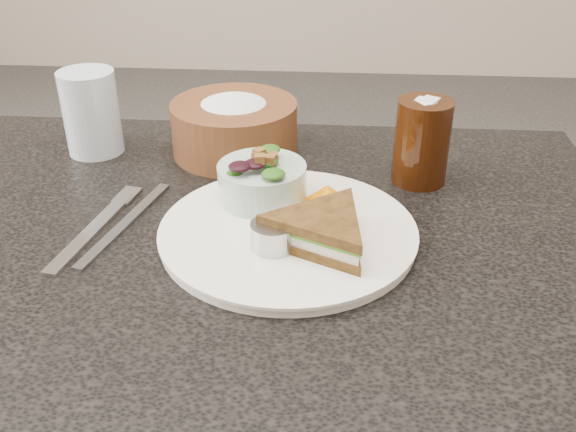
# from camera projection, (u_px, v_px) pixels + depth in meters

# --- Properties ---
(dinner_plate) EXTENTS (0.31, 0.31, 0.01)m
(dinner_plate) POSITION_uv_depth(u_px,v_px,m) (288.00, 233.00, 0.78)
(dinner_plate) COLOR white
(dinner_plate) RESTS_ON dining_table
(sandwich) EXTENTS (0.20, 0.20, 0.04)m
(sandwich) POSITION_uv_depth(u_px,v_px,m) (323.00, 230.00, 0.73)
(sandwich) COLOR brown
(sandwich) RESTS_ON dinner_plate
(salad_bowl) EXTENTS (0.14, 0.14, 0.07)m
(salad_bowl) POSITION_uv_depth(u_px,v_px,m) (262.00, 176.00, 0.82)
(salad_bowl) COLOR #A3B9AC
(salad_bowl) RESTS_ON dinner_plate
(dressing_ramekin) EXTENTS (0.06, 0.06, 0.03)m
(dressing_ramekin) POSITION_uv_depth(u_px,v_px,m) (273.00, 236.00, 0.73)
(dressing_ramekin) COLOR #A7A9AC
(dressing_ramekin) RESTS_ON dinner_plate
(orange_wedge) EXTENTS (0.08, 0.08, 0.03)m
(orange_wedge) POSITION_uv_depth(u_px,v_px,m) (327.00, 196.00, 0.81)
(orange_wedge) COLOR #FF8100
(orange_wedge) RESTS_ON dinner_plate
(fork) EXTENTS (0.05, 0.19, 0.01)m
(fork) POSITION_uv_depth(u_px,v_px,m) (91.00, 231.00, 0.79)
(fork) COLOR #B9B9B9
(fork) RESTS_ON dining_table
(knife) EXTENTS (0.06, 0.21, 0.00)m
(knife) POSITION_uv_depth(u_px,v_px,m) (126.00, 223.00, 0.80)
(knife) COLOR #939598
(knife) RESTS_ON dining_table
(bread_basket) EXTENTS (0.24, 0.24, 0.11)m
(bread_basket) POSITION_uv_depth(u_px,v_px,m) (234.00, 119.00, 0.97)
(bread_basket) COLOR brown
(bread_basket) RESTS_ON dining_table
(cola_glass) EXTENTS (0.09, 0.09, 0.13)m
(cola_glass) POSITION_uv_depth(u_px,v_px,m) (422.00, 138.00, 0.88)
(cola_glass) COLOR black
(cola_glass) RESTS_ON dining_table
(water_glass) EXTENTS (0.11, 0.11, 0.13)m
(water_glass) POSITION_uv_depth(u_px,v_px,m) (91.00, 112.00, 0.97)
(water_glass) COLOR silver
(water_glass) RESTS_ON dining_table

